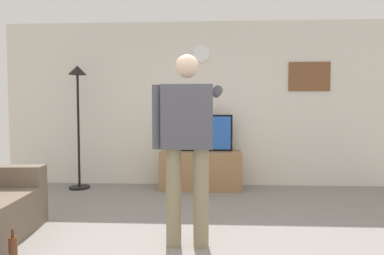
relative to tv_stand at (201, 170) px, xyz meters
The scene contains 8 objects.
back_wall 1.11m from the tv_stand, 105.36° to the left, with size 6.40×0.10×2.70m, color silver.
tv_stand is the anchor object (origin of this frame).
television 0.59m from the tv_stand, 90.00° to the left, with size 1.00×0.07×0.58m.
wall_clock 1.90m from the tv_stand, 90.00° to the left, with size 0.28×0.28×0.03m, color white.
framed_picture 2.32m from the tv_stand, ahead, with size 0.66×0.04×0.47m, color brown.
floor_lamp 2.22m from the tv_stand, behind, with size 0.32×0.32×1.95m.
person_standing_nearer_lamp 2.27m from the tv_stand, 91.89° to the right, with size 0.64×0.78×1.75m.
beverage_bottle 2.99m from the tv_stand, 119.24° to the right, with size 0.07×0.07×0.29m.
Camera 1 is at (0.21, -2.50, 1.25)m, focal length 30.45 mm.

